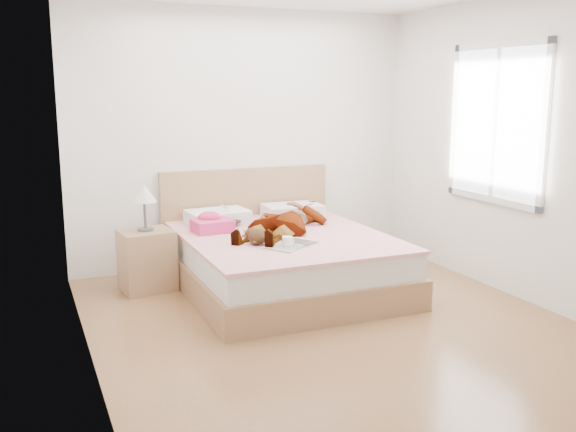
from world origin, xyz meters
The scene contains 11 objects.
ground centered at (0.00, 0.00, 0.00)m, with size 4.00×4.00×0.00m, color #503319.
woman centered at (0.15, 1.19, 0.62)m, with size 0.62×1.66×0.23m, color white.
hair centered at (-0.42, 1.64, 0.55)m, with size 0.45×0.55×0.08m, color black.
phone centered at (-0.35, 1.59, 0.68)m, with size 0.04×0.09×0.01m, color silver.
room_shell centered at (1.77, 0.30, 1.50)m, with size 4.00×4.00×4.00m.
bed centered at (0.00, 1.04, 0.28)m, with size 1.80×2.08×1.00m.
towel centered at (-0.56, 1.33, 0.58)m, with size 0.37×0.31×0.18m.
magazine centered at (-0.09, 0.54, 0.52)m, with size 0.54×0.49×0.03m.
coffee_mug centered at (-0.16, 0.49, 0.56)m, with size 0.13×0.11×0.10m.
plush_toy centered at (-0.35, 0.71, 0.58)m, with size 0.20×0.26×0.13m.
nightstand centered at (-1.15, 1.41, 0.32)m, with size 0.49×0.45×0.97m.
Camera 1 is at (-2.17, -4.26, 1.80)m, focal length 40.00 mm.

